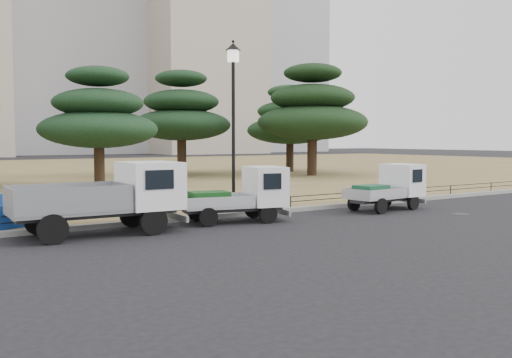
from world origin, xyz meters
TOP-DOWN VIEW (x-y plane):
  - ground at (0.00, 0.00)m, footprint 220.00×220.00m
  - lawn at (0.00, 30.60)m, footprint 120.00×56.00m
  - curb at (0.00, 2.60)m, footprint 120.00×0.25m
  - truck_large at (-5.20, 1.50)m, footprint 4.57×1.92m
  - truck_kei_front at (-0.88, 1.50)m, footprint 3.51×2.03m
  - truck_kei_rear at (5.37, 1.13)m, footprint 3.33×1.68m
  - street_lamp at (-0.33, 2.90)m, footprint 0.51×0.51m
  - pipe_fence at (0.00, 2.75)m, footprint 38.00×0.04m
  - tarp_pile at (-7.58, 3.37)m, footprint 1.74×1.55m
  - manhole at (6.50, -1.20)m, footprint 0.60×0.60m
  - pine_center_left at (-0.86, 15.63)m, footprint 6.14×6.14m
  - pine_center_right at (7.02, 22.04)m, footprint 6.79×6.79m
  - pine_east_near at (14.19, 16.60)m, footprint 7.49×7.49m
  - pine_east_far at (15.62, 21.05)m, footprint 6.54×6.54m
  - tower_east at (40.00, 82.00)m, footprint 20.00×18.00m
  - radio_tower at (72.00, 85.00)m, footprint 1.80×1.80m

SIDE VIEW (x-z plane):
  - ground at x=0.00m, z-range 0.00..0.00m
  - manhole at x=6.50m, z-range 0.00..0.01m
  - lawn at x=0.00m, z-range 0.00..0.15m
  - curb at x=0.00m, z-range 0.00..0.16m
  - pipe_fence at x=0.00m, z-range 0.24..0.64m
  - tarp_pile at x=-7.58m, z-range 0.05..1.01m
  - truck_kei_rear at x=5.37m, z-range 0.00..1.68m
  - truck_kei_front at x=-0.88m, z-range 0.00..1.74m
  - truck_large at x=-5.20m, z-range 0.11..2.09m
  - pine_center_left at x=-0.86m, z-range 0.63..6.88m
  - pine_east_far at x=15.62m, z-range 0.66..7.23m
  - street_lamp at x=-0.33m, z-range 1.16..6.87m
  - pine_center_right at x=7.02m, z-range 0.72..7.93m
  - pine_east_near at x=14.19m, z-range 0.73..8.30m
  - tower_east at x=40.00m, z-range 0.00..48.00m
  - radio_tower at x=72.00m, z-range -1.46..61.54m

